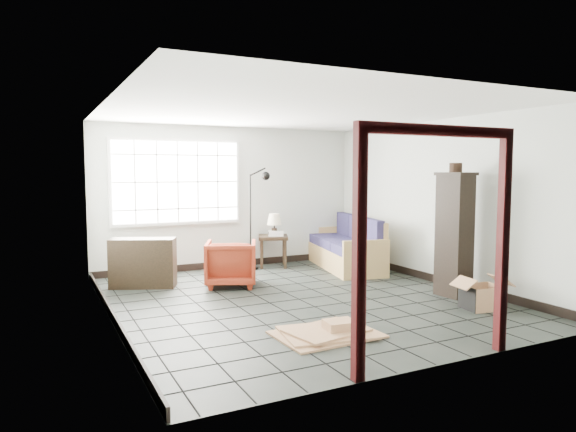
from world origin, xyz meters
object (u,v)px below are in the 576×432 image
armchair (231,261)px  tall_shelf (454,234)px  futon_sofa (348,249)px  side_table (273,241)px

armchair → tall_shelf: tall_shelf is taller
tall_shelf → armchair: bearing=137.7°
tall_shelf → futon_sofa: bearing=89.3°
armchair → side_table: armchair is taller
armchair → side_table: (1.26, 1.16, 0.09)m
side_table → tall_shelf: size_ratio=0.40×
futon_sofa → side_table: bearing=162.3°
futon_sofa → side_table: (-1.20, 0.70, 0.14)m
armchair → side_table: bearing=-114.3°
futon_sofa → side_table: futon_sofa is taller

